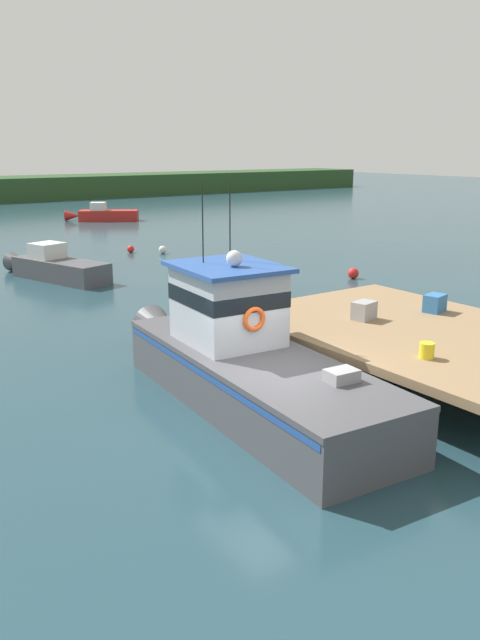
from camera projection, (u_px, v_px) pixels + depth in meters
ground_plane at (269, 422)px, 13.35m from camera, size 200.00×200.00×0.00m
dock at (425, 335)px, 15.74m from camera, size 6.00×9.00×1.20m
main_fishing_boat at (242, 357)px, 14.27m from camera, size 3.17×9.91×4.80m
crate_single_by_cleat at (364, 310)px, 16.61m from camera, size 0.68×0.55×0.47m
crate_single_far at (435, 303)px, 17.38m from camera, size 0.69×0.57×0.48m
bait_bucket at (427, 350)px, 13.56m from camera, size 0.32×0.32×0.34m
moored_boat_far_right at (54, 267)px, 27.69m from camera, size 3.00×6.08×1.53m
moored_boat_near_channel at (104, 214)px, 49.52m from camera, size 5.29×3.90×1.41m
mooring_buoy_channel_marker at (353, 273)px, 27.80m from camera, size 0.47×0.47×0.47m
mooring_buoy_spare_mooring at (163, 250)px, 34.33m from camera, size 0.42×0.42×0.42m
mooring_buoy_inshore at (131, 249)px, 34.66m from camera, size 0.39×0.39×0.39m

